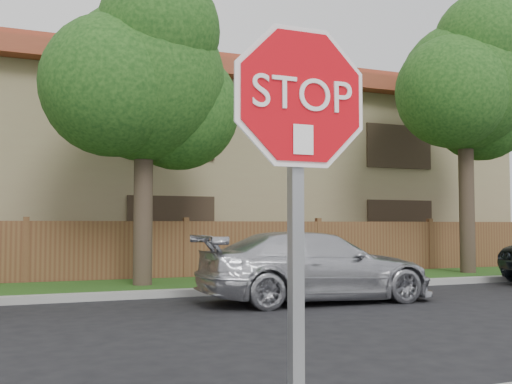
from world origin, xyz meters
name	(u,v)px	position (x,y,z in m)	size (l,w,h in m)	color
far_curb	(28,300)	(0.00, 8.15, 0.07)	(70.00, 0.30, 0.15)	gray
grass_strip	(26,291)	(0.00, 9.80, 0.06)	(70.00, 3.00, 0.12)	#1E4714
fence	(26,254)	(0.00, 11.40, 0.80)	(70.00, 0.12, 1.60)	brown
apartment_building	(24,164)	(0.00, 17.00, 3.53)	(35.20, 9.20, 7.20)	#8E7C58
tree_mid	(146,80)	(2.52, 9.57, 4.87)	(4.80, 3.90, 7.35)	#382B21
tree_right	(468,86)	(12.02, 9.57, 5.57)	(4.80, 3.90, 8.20)	#382B21
stop_sign	(299,161)	(1.03, -1.48, 1.83)	(1.01, 0.13, 2.55)	gray
sedan_right	(316,267)	(5.23, 6.30, 0.68)	(1.92, 4.71, 1.37)	silver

